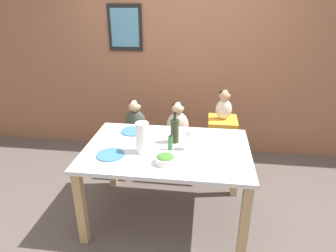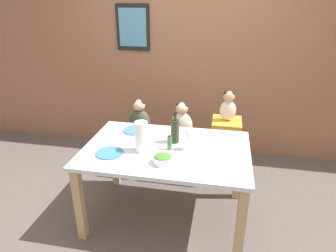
% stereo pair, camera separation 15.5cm
% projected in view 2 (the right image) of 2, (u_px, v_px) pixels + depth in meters
% --- Properties ---
extents(ground_plane, '(14.00, 14.00, 0.00)m').
position_uv_depth(ground_plane, '(167.00, 215.00, 2.93)').
color(ground_plane, '#564C47').
extents(wall_back, '(10.00, 0.09, 2.70)m').
position_uv_depth(wall_back, '(189.00, 50.00, 3.73)').
color(wall_back, '#8E5B42').
rests_on(wall_back, ground_plane).
extents(dining_table, '(1.45, 0.97, 0.74)m').
position_uv_depth(dining_table, '(166.00, 158.00, 2.68)').
color(dining_table, silver).
rests_on(dining_table, ground_plane).
extents(chair_far_left, '(0.37, 0.40, 0.47)m').
position_uv_depth(chair_far_left, '(141.00, 141.00, 3.54)').
color(chair_far_left, silver).
rests_on(chair_far_left, ground_plane).
extents(chair_far_center, '(0.37, 0.40, 0.47)m').
position_uv_depth(chair_far_center, '(181.00, 145.00, 3.46)').
color(chair_far_center, silver).
rests_on(chair_far_center, ground_plane).
extents(chair_right_highchair, '(0.31, 0.34, 0.74)m').
position_uv_depth(chair_right_highchair, '(226.00, 135.00, 3.30)').
color(chair_right_highchair, silver).
rests_on(chair_right_highchair, ground_plane).
extents(person_child_left, '(0.25, 0.15, 0.44)m').
position_uv_depth(person_child_left, '(140.00, 118.00, 3.43)').
color(person_child_left, '#3D4238').
rests_on(person_child_left, chair_far_left).
extents(person_child_center, '(0.25, 0.15, 0.44)m').
position_uv_depth(person_child_center, '(182.00, 121.00, 3.34)').
color(person_child_center, beige).
rests_on(person_child_center, chair_far_center).
extents(person_baby_right, '(0.17, 0.13, 0.33)m').
position_uv_depth(person_baby_right, '(228.00, 104.00, 3.16)').
color(person_baby_right, beige).
rests_on(person_baby_right, chair_right_highchair).
extents(wine_bottle, '(0.08, 0.08, 0.29)m').
position_uv_depth(wine_bottle, '(175.00, 131.00, 2.70)').
color(wine_bottle, '#232D19').
rests_on(wine_bottle, dining_table).
extents(paper_towel_roll, '(0.11, 0.11, 0.27)m').
position_uv_depth(paper_towel_roll, '(142.00, 137.00, 2.53)').
color(paper_towel_roll, white).
rests_on(paper_towel_roll, dining_table).
extents(wine_glass_near, '(0.08, 0.08, 0.20)m').
position_uv_depth(wine_glass_near, '(190.00, 135.00, 2.55)').
color(wine_glass_near, white).
rests_on(wine_glass_near, dining_table).
extents(salad_bowl_large, '(0.17, 0.17, 0.08)m').
position_uv_depth(salad_bowl_large, '(163.00, 159.00, 2.39)').
color(salad_bowl_large, white).
rests_on(salad_bowl_large, dining_table).
extents(dinner_plate_front_left, '(0.24, 0.24, 0.01)m').
position_uv_depth(dinner_plate_front_left, '(110.00, 153.00, 2.54)').
color(dinner_plate_front_left, teal).
rests_on(dinner_plate_front_left, dining_table).
extents(dinner_plate_back_left, '(0.24, 0.24, 0.01)m').
position_uv_depth(dinner_plate_back_left, '(135.00, 130.00, 2.97)').
color(dinner_plate_back_left, teal).
rests_on(dinner_plate_back_left, dining_table).
extents(condiment_bottle_hot_sauce, '(0.04, 0.04, 0.14)m').
position_uv_depth(condiment_bottle_hot_sauce, '(170.00, 142.00, 2.58)').
color(condiment_bottle_hot_sauce, '#336633').
rests_on(condiment_bottle_hot_sauce, dining_table).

